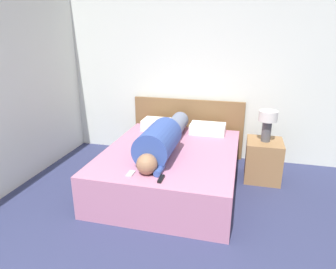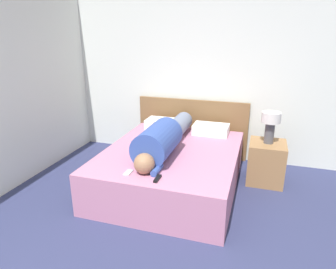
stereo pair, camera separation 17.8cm
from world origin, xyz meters
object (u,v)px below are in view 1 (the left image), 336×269
(bed, at_px, (171,168))
(tv_remote, at_px, (161,179))
(person_lying, at_px, (163,138))
(pillow_near_headboard, at_px, (160,125))
(cell_phone, at_px, (131,173))
(pillow_second, at_px, (208,129))
(table_lamp, at_px, (268,121))
(nightstand, at_px, (263,160))

(bed, bearing_deg, tv_remote, -83.09)
(person_lying, bearing_deg, tv_remote, -76.37)
(person_lying, xyz_separation_m, pillow_near_headboard, (-0.27, 0.83, -0.09))
(bed, height_order, cell_phone, cell_phone)
(pillow_near_headboard, distance_m, pillow_second, 0.70)
(table_lamp, bearing_deg, pillow_second, 161.58)
(pillow_near_headboard, bearing_deg, pillow_second, 0.00)
(table_lamp, bearing_deg, nightstand, 180.00)
(pillow_near_headboard, height_order, cell_phone, pillow_near_headboard)
(bed, height_order, nightstand, nightstand)
(person_lying, height_order, pillow_second, person_lying)
(bed, distance_m, person_lying, 0.43)
(person_lying, bearing_deg, bed, 42.74)
(pillow_second, bearing_deg, tv_remote, -99.48)
(bed, relative_size, person_lying, 1.12)
(tv_remote, bearing_deg, person_lying, 103.63)
(pillow_near_headboard, bearing_deg, bed, -65.32)
(table_lamp, xyz_separation_m, pillow_near_headboard, (-1.49, 0.26, -0.24))
(bed, distance_m, table_lamp, 1.36)
(nightstand, distance_m, cell_phone, 1.87)
(bed, bearing_deg, person_lying, -137.26)
(table_lamp, relative_size, tv_remote, 2.69)
(table_lamp, distance_m, cell_phone, 1.88)
(nightstand, xyz_separation_m, pillow_second, (-0.78, 0.26, 0.29))
(table_lamp, distance_m, tv_remote, 1.69)
(table_lamp, xyz_separation_m, tv_remote, (-1.04, -1.29, -0.30))
(nightstand, xyz_separation_m, person_lying, (-1.22, -0.57, 0.39))
(tv_remote, distance_m, cell_phone, 0.34)
(pillow_near_headboard, bearing_deg, nightstand, -9.95)
(nightstand, height_order, cell_phone, nightstand)
(bed, relative_size, pillow_second, 3.93)
(pillow_near_headboard, bearing_deg, person_lying, -72.04)
(pillow_near_headboard, relative_size, pillow_second, 1.05)
(cell_phone, bearing_deg, pillow_near_headboard, 94.04)
(nightstand, relative_size, table_lamp, 1.33)
(table_lamp, height_order, person_lying, table_lamp)
(pillow_second, bearing_deg, nightstand, -18.42)
(bed, relative_size, cell_phone, 14.96)
(table_lamp, distance_m, pillow_second, 0.86)
(bed, bearing_deg, pillow_near_headboard, 114.68)
(cell_phone, bearing_deg, table_lamp, 42.04)
(nightstand, relative_size, person_lying, 0.31)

